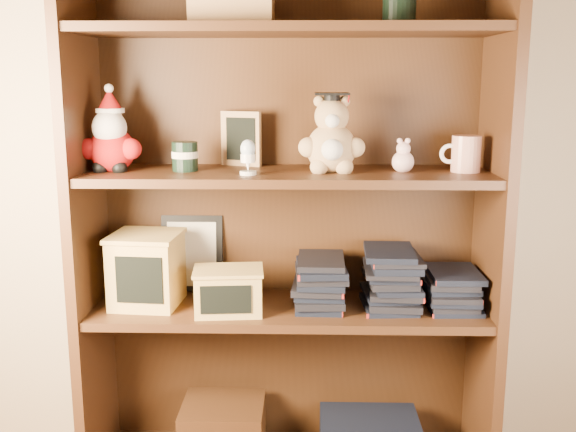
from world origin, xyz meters
The scene contains 16 objects.
bookcase centered at (-0.05, 1.36, 0.78)m, with size 1.20×0.35×1.60m.
shelf_lower centered at (-0.05, 1.30, 0.54)m, with size 1.14×0.33×0.02m.
shelf_upper centered at (-0.05, 1.30, 0.94)m, with size 1.14×0.33×0.02m.
santa_plush centered at (-0.55, 1.30, 1.04)m, with size 0.18×0.13×0.25m.
teachers_tin centered at (-0.34, 1.30, 0.99)m, with size 0.07×0.07×0.08m.
chalkboard_plaque centered at (-0.19, 1.42, 1.03)m, with size 0.12×0.09×0.16m.
egg_cup centered at (-0.15, 1.23, 1.00)m, with size 0.05×0.05×0.10m.
grad_teddy_bear centered at (0.08, 1.30, 1.04)m, with size 0.19×0.16×0.23m.
pink_figurine centered at (0.28, 1.30, 0.99)m, with size 0.06×0.06×0.10m.
teacher_mug centered at (0.45, 1.30, 1.00)m, with size 0.12×0.08×0.10m.
certificate_frame centered at (-0.35, 1.44, 0.67)m, with size 0.19×0.05×0.24m.
treats_box centered at (-0.46, 1.30, 0.66)m, with size 0.21×0.21×0.21m.
pencils_box centered at (-0.21, 1.24, 0.62)m, with size 0.21×0.16×0.13m.
book_stack_left centered at (0.05, 1.30, 0.61)m, with size 0.14×0.20×0.13m.
book_stack_mid centered at (0.26, 1.30, 0.64)m, with size 0.14×0.20×0.18m.
book_stack_right centered at (0.44, 1.30, 0.61)m, with size 0.14×0.20×0.11m.
Camera 1 is at (0.00, -0.59, 1.22)m, focal length 42.00 mm.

